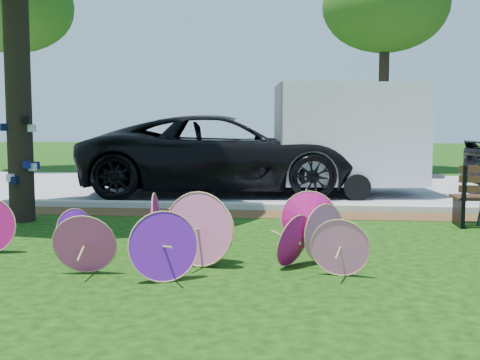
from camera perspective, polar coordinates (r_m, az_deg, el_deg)
The scene contains 8 objects.
ground at distance 7.21m, azimuth -5.72°, elevation -8.63°, with size 90.00×90.00×0.00m, color black.
mulch_strip at distance 11.56m, azimuth -1.14°, elevation -3.21°, with size 90.00×1.00×0.01m, color #472D16.
curb at distance 12.24m, azimuth -0.73°, elevation -2.46°, with size 90.00×0.30×0.12m, color #B7B5AD.
street at distance 16.35m, azimuth 1.01°, elevation -0.65°, with size 90.00×8.00×0.01m, color gray.
parasol_pile at distance 7.59m, azimuth -4.43°, elevation -4.87°, with size 5.36×2.30×0.93m.
black_van at distance 14.77m, azimuth -1.53°, elevation 2.41°, with size 3.19×6.92×1.92m, color black.
cargo_trailer at distance 14.68m, azimuth 10.28°, elevation 4.32°, with size 3.36×2.13×2.95m, color silver.
bg_trees at distance 21.76m, azimuth 7.42°, elevation 16.07°, with size 23.55×5.74×7.40m.
Camera 1 is at (1.45, -6.84, 1.76)m, focal length 45.00 mm.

